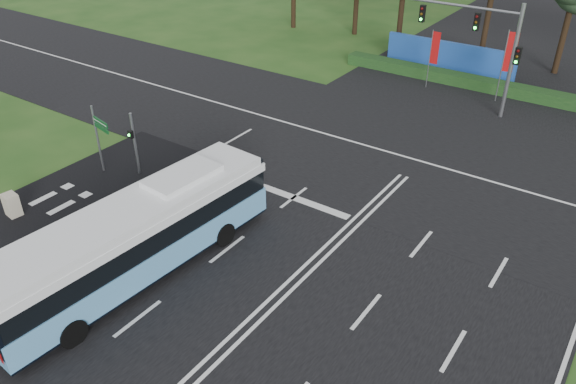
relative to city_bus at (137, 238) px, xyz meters
The scene contains 14 objects.
ground 6.20m from the city_bus, 31.67° to the left, with size 120.00×120.00×0.00m, color #224A18.
road_main 6.20m from the city_bus, 31.67° to the left, with size 20.00×120.00×0.04m, color black.
road_cross 16.04m from the city_bus, 71.49° to the left, with size 120.00×14.00×0.05m, color black.
bike_path 7.64m from the city_bus, behind, with size 5.00×18.00×0.06m, color black.
kerb_strip 5.32m from the city_bus, behind, with size 0.25×18.00×0.12m, color gray.
city_bus is the anchor object (origin of this frame).
pedestrian_signal 8.29m from the city_bus, 138.50° to the left, with size 0.31×0.42×3.43m.
street_sign 8.92m from the city_bus, 149.02° to the left, with size 1.42×0.38×3.70m.
utility_cabinet 8.10m from the city_bus, behind, with size 0.68×0.57×1.14m, color beige.
banner_flag_left 25.83m from the city_bus, 86.98° to the left, with size 0.61×0.06×4.10m.
banner_flag_mid 26.83m from the city_bus, 76.53° to the left, with size 0.70×0.16×4.80m.
traffic_light_gantry 24.38m from the city_bus, 77.42° to the left, with size 8.41×0.28×7.00m.
hedge 28.12m from the city_bus, 79.61° to the left, with size 22.00×1.20×0.80m, color #133414.
blue_hoarding 30.15m from the city_bus, 87.98° to the left, with size 10.00×0.30×2.20m, color #1F4DAA.
Camera 1 is at (9.60, -14.13, 14.44)m, focal length 35.00 mm.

